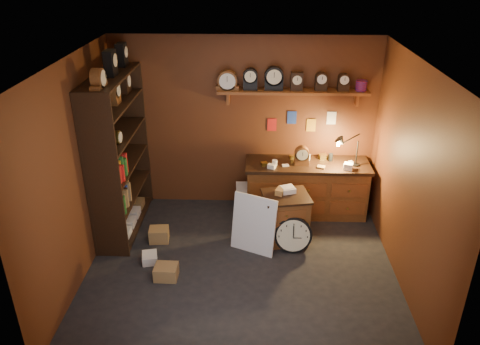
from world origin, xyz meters
name	(u,v)px	position (x,y,z in m)	size (l,w,h in m)	color
floor	(241,267)	(0.00, 0.00, 0.00)	(4.00, 4.00, 0.00)	black
room_shell	(245,144)	(0.04, 0.11, 1.72)	(4.02, 3.62, 2.71)	#5A2D15
shelving_unit	(116,149)	(-1.79, 0.98, 1.25)	(0.47, 1.60, 2.58)	black
workbench	(306,185)	(0.97, 1.47, 0.47)	(1.89, 0.66, 1.36)	brown
low_cabinet	(285,216)	(0.60, 0.68, 0.39)	(0.72, 0.64, 0.81)	brown
big_round_clock	(293,235)	(0.70, 0.41, 0.25)	(0.52, 0.17, 0.52)	black
white_panel	(253,249)	(0.16, 0.42, 0.00)	(0.63, 0.03, 0.84)	silver
mini_fridge	(250,201)	(0.10, 1.39, 0.23)	(0.46, 0.48, 0.45)	silver
floor_box_a	(166,272)	(-0.94, -0.24, 0.09)	(0.29, 0.25, 0.18)	olive
floor_box_b	(150,258)	(-1.23, 0.08, 0.06)	(0.19, 0.23, 0.12)	white
floor_box_c	(159,235)	(-1.19, 0.58, 0.10)	(0.27, 0.23, 0.20)	olive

